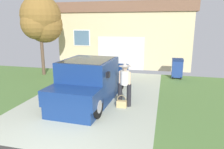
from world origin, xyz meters
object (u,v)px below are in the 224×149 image
object	(u,v)px
handbag	(122,103)
front_yard_tree	(41,21)
person_with_hat	(125,83)
house_with_garage	(128,34)
wheeled_trash_bin	(177,68)
pickup_truck	(91,82)

from	to	relation	value
handbag	front_yard_tree	size ratio (longest dim) A/B	0.10
person_with_hat	front_yard_tree	xyz separation A→B (m)	(-5.80, 3.96, 2.32)
handbag	front_yard_tree	distance (m)	7.72
handbag	house_with_garage	distance (m)	9.72
front_yard_tree	wheeled_trash_bin	bearing A→B (deg)	6.47
house_with_garage	front_yard_tree	bearing A→B (deg)	-129.37
pickup_truck	handbag	size ratio (longest dim) A/B	11.14
person_with_hat	wheeled_trash_bin	size ratio (longest dim) A/B	1.48
person_with_hat	front_yard_tree	distance (m)	7.39
handbag	wheeled_trash_bin	distance (m)	5.53
person_with_hat	front_yard_tree	world-z (taller)	front_yard_tree
house_with_garage	handbag	bearing A→B (deg)	-81.21
pickup_truck	front_yard_tree	world-z (taller)	front_yard_tree
person_with_hat	handbag	distance (m)	0.79
person_with_hat	wheeled_trash_bin	distance (m)	5.31
front_yard_tree	person_with_hat	bearing A→B (deg)	-34.33
pickup_truck	house_with_garage	world-z (taller)	house_with_garage
handbag	house_with_garage	bearing A→B (deg)	98.79
pickup_truck	wheeled_trash_bin	size ratio (longest dim) A/B	4.72
wheeled_trash_bin	pickup_truck	bearing A→B (deg)	-128.09
pickup_truck	wheeled_trash_bin	distance (m)	5.82
house_with_garage	front_yard_tree	size ratio (longest dim) A/B	2.03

